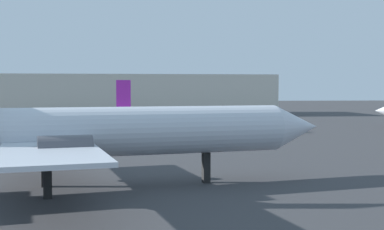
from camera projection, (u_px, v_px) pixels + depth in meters
airplane_at_gate at (63, 133)px, 33.81m from camera, size 37.66×24.77×12.19m
airplane_far_right at (182, 115)px, 81.36m from camera, size 25.88×17.84×8.33m
terminal_building at (116, 95)px, 139.18m from camera, size 83.51×26.37×10.73m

